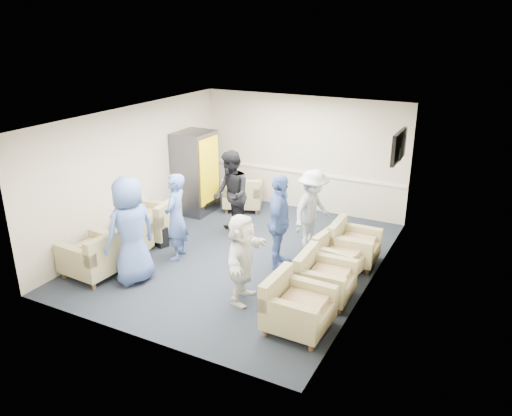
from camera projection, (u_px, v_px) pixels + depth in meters
The scene contains 25 objects.
floor at pixel (241, 256), 9.67m from camera, with size 6.00×6.00×0.00m, color black.
ceiling at pixel (239, 117), 8.72m from camera, with size 6.00×6.00×0.00m, color white.
back_wall at pixel (302, 154), 11.69m from camera, with size 5.00×0.02×2.70m, color beige.
front_wall at pixel (132, 253), 6.70m from camera, with size 5.00×0.02×2.70m, color beige.
left_wall at pixel (134, 172), 10.27m from camera, with size 0.02×6.00×2.70m, color beige.
right_wall at pixel (374, 212), 8.13m from camera, with size 0.02×6.00×2.70m, color beige.
chair_rail at pixel (301, 172), 11.84m from camera, with size 4.98×0.04×0.06m, color white.
tv at pixel (399, 147), 9.41m from camera, with size 0.10×1.00×0.58m.
armchair_left_near at pixel (96, 257), 8.80m from camera, with size 0.97×0.97×0.73m.
armchair_left_mid at pixel (127, 241), 9.52m from camera, with size 0.92×0.92×0.65m.
armchair_left_far at pixel (155, 222), 10.33m from camera, with size 1.01×1.01×0.72m.
armchair_right_near at pixel (295, 308), 7.26m from camera, with size 0.90×0.90×0.71m.
armchair_right_midnear at pixel (322, 279), 8.09m from camera, with size 0.86×0.86×0.67m.
armchair_right_midfar at pixel (337, 256), 8.93m from camera, with size 0.88×0.88×0.62m.
armchair_right_far at pixel (351, 246), 9.31m from camera, with size 0.86×0.86×0.67m.
armchair_corner at pixel (243, 196), 11.93m from camera, with size 1.14×1.14×0.70m.
vending_machine at pixel (196, 173), 11.59m from camera, with size 0.78×0.91×1.92m.
backpack at pixel (161, 234), 10.02m from camera, with size 0.34×0.29×0.49m.
pillow at pixel (94, 248), 8.74m from camera, with size 0.41×0.31×0.12m, color beige.
person_front_left at pixel (131, 231), 8.43m from camera, with size 0.92×0.60×1.89m, color #4561A7.
person_mid_left at pixel (176, 217), 9.31m from camera, with size 0.61×0.40×1.68m, color #4561A7.
person_back_left at pixel (231, 195), 10.25m from camera, with size 0.89×0.69×1.83m, color black.
person_back_right at pixel (312, 210), 9.72m from camera, with size 1.05×0.60×1.62m, color silver.
person_mid_right at pixel (279, 222), 8.95m from camera, with size 1.04×0.43×1.77m, color #4561A7.
person_front_right at pixel (242, 259), 7.89m from camera, with size 1.38×0.44×1.49m, color silver.
Camera 1 is at (4.25, -7.63, 4.28)m, focal length 35.00 mm.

